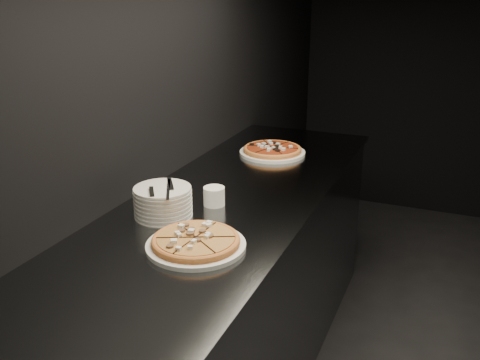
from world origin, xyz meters
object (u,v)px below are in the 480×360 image
at_px(cutlery, 162,189).
at_px(plate_stack, 163,202).
at_px(pizza_tomato, 272,150).
at_px(ramekin, 214,196).
at_px(counter, 228,294).
at_px(pizza_mushroom, 196,242).

bearing_deg(cutlery, plate_stack, 82.99).
bearing_deg(pizza_tomato, ramekin, -88.69).
xyz_separation_m(counter, pizza_tomato, (-0.03, 0.66, 0.48)).
bearing_deg(ramekin, pizza_mushroom, -73.89).
xyz_separation_m(pizza_mushroom, cutlery, (-0.23, 0.17, 0.10)).
relative_size(plate_stack, cutlery, 0.98).
bearing_deg(plate_stack, pizza_tomato, 82.74).
bearing_deg(cutlery, ramekin, 21.84).
bearing_deg(pizza_mushroom, ramekin, 106.11).
xyz_separation_m(plate_stack, cutlery, (0.01, -0.02, 0.06)).
distance_m(counter, pizza_mushroom, 0.66).
xyz_separation_m(plate_stack, ramekin, (0.13, 0.17, -0.02)).
height_order(pizza_tomato, ramekin, ramekin).
height_order(pizza_mushroom, cutlery, cutlery).
bearing_deg(counter, pizza_mushroom, -78.96).
xyz_separation_m(pizza_tomato, plate_stack, (-0.12, -0.92, 0.04)).
bearing_deg(pizza_mushroom, plate_stack, 141.32).
height_order(cutlery, ramekin, cutlery).
bearing_deg(pizza_tomato, counter, -87.00).
bearing_deg(counter, pizza_tomato, 93.00).
height_order(counter, pizza_tomato, pizza_tomato).
xyz_separation_m(pizza_tomato, cutlery, (-0.11, -0.94, 0.10)).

